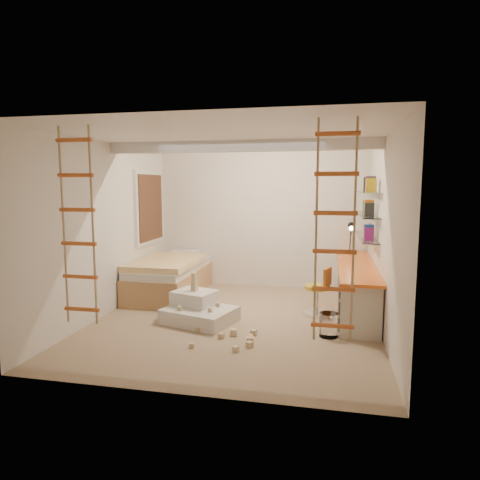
% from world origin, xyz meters
% --- Properties ---
extents(floor, '(4.50, 4.50, 0.00)m').
position_xyz_m(floor, '(0.00, 0.00, 0.00)').
color(floor, tan).
rests_on(floor, ground).
extents(ceiling_beam, '(4.00, 0.18, 0.16)m').
position_xyz_m(ceiling_beam, '(0.00, 0.30, 2.52)').
color(ceiling_beam, white).
rests_on(ceiling_beam, ceiling).
extents(window_frame, '(0.06, 1.15, 1.35)m').
position_xyz_m(window_frame, '(-1.97, 1.50, 1.55)').
color(window_frame, white).
rests_on(window_frame, wall_left).
extents(window_blind, '(0.02, 1.00, 1.20)m').
position_xyz_m(window_blind, '(-1.93, 1.50, 1.55)').
color(window_blind, '#4C2D1E').
rests_on(window_blind, window_frame).
extents(rope_ladder_left, '(0.41, 0.04, 2.13)m').
position_xyz_m(rope_ladder_left, '(-1.35, -1.75, 1.52)').
color(rope_ladder_left, '#D75924').
rests_on(rope_ladder_left, ceiling).
extents(rope_ladder_right, '(0.41, 0.04, 2.13)m').
position_xyz_m(rope_ladder_right, '(1.35, -1.75, 1.52)').
color(rope_ladder_right, '#CD5123').
rests_on(rope_ladder_right, ceiling).
extents(waste_bin, '(0.25, 0.25, 0.31)m').
position_xyz_m(waste_bin, '(1.32, -0.37, 0.16)').
color(waste_bin, white).
rests_on(waste_bin, floor).
extents(desk, '(0.56, 2.80, 0.75)m').
position_xyz_m(desk, '(1.72, 0.86, 0.40)').
color(desk, orange).
rests_on(desk, floor).
extents(shelves, '(0.25, 1.80, 0.71)m').
position_xyz_m(shelves, '(1.87, 1.13, 1.50)').
color(shelves, white).
rests_on(shelves, wall_right).
extents(bed, '(1.02, 2.00, 0.69)m').
position_xyz_m(bed, '(-1.48, 1.23, 0.33)').
color(bed, '#AD7F51').
rests_on(bed, floor).
extents(task_lamp, '(0.14, 0.36, 0.57)m').
position_xyz_m(task_lamp, '(1.67, 1.82, 1.14)').
color(task_lamp, black).
rests_on(task_lamp, desk).
extents(swivel_chair, '(0.55, 0.55, 0.74)m').
position_xyz_m(swivel_chair, '(1.16, 0.54, 0.27)').
color(swivel_chair, gold).
rests_on(swivel_chair, floor).
extents(play_platform, '(1.11, 0.97, 0.42)m').
position_xyz_m(play_platform, '(-0.53, -0.12, 0.16)').
color(play_platform, silver).
rests_on(play_platform, floor).
extents(toy_blocks, '(1.18, 1.19, 0.69)m').
position_xyz_m(toy_blocks, '(-0.14, -0.52, 0.19)').
color(toy_blocks, '#CCB284').
rests_on(toy_blocks, floor).
extents(books, '(0.14, 0.64, 0.92)m').
position_xyz_m(books, '(1.87, 1.13, 1.60)').
color(books, '#8C1E7F').
rests_on(books, shelves).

